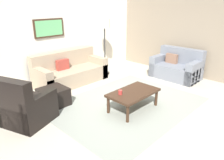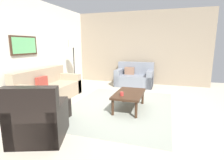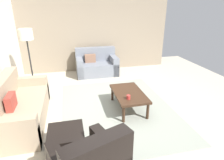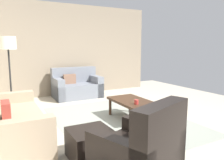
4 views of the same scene
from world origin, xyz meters
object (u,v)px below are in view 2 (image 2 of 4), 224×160
Objects in this scene: coffee_table at (129,95)px; cup at (122,94)px; ottoman at (53,110)px; framed_artwork at (24,45)px; armchair_leather at (38,123)px; lamp_standing at (73,49)px; couch_main at (47,90)px; couch_loveseat at (135,78)px.

cup is (-0.30, 0.11, 0.10)m from coffee_table.
framed_artwork reaches higher than ottoman.
cup is at bearing 160.55° from coffee_table.
armchair_leather is 0.83m from ottoman.
ottoman is 2.78m from lamp_standing.
couch_main is 1.83× the size of coffee_table.
framed_artwork reaches higher than cup.
armchair_leather is 3.50m from lamp_standing.
couch_main reaches higher than ottoman.
armchair_leather is at bearing -159.75° from ottoman.
ottoman is (-1.10, -0.97, -0.10)m from couch_main.
couch_main is 1.31m from framed_artwork.
cup reaches higher than ottoman.
ottoman is (0.78, 0.29, -0.11)m from armchair_leather.
ottoman is 0.64× the size of framed_artwork.
couch_loveseat reaches higher than cup.
coffee_table is (1.08, -1.39, 0.16)m from ottoman.
couch_main is 2.35m from coffee_table.
cup is (0.78, -1.28, 0.25)m from ottoman.
couch_loveseat is 2.85m from cup.
armchair_leather reaches higher than cup.
cup is at bearing -127.24° from lamp_standing.
couch_main is 1.48× the size of couch_loveseat.
coffee_table is at bearing -19.45° from cup.
framed_artwork reaches higher than coffee_table.
ottoman is 0.51× the size of coffee_table.
coffee_table reaches higher than ottoman.
coffee_table is (-0.02, -2.35, 0.06)m from couch_main.
couch_main is 1.18× the size of lamp_standing.
couch_main is at bearing -56.95° from framed_artwork.
couch_loveseat is (2.52, -2.01, 0.00)m from couch_main.
lamp_standing is at bearing 18.78° from ottoman.
ottoman is 0.33× the size of lamp_standing.
ottoman is 6.40× the size of cup.
framed_artwork is (-2.78, 2.42, 1.22)m from couch_loveseat.
coffee_table is (-2.54, -0.34, 0.06)m from couch_loveseat.
lamp_standing is (3.14, 1.09, 1.10)m from armchair_leather.
couch_loveseat reaches higher than ottoman.
lamp_standing is at bearing -20.42° from framed_artwork.
ottoman is 1.76m from coffee_table.
armchair_leather is 11.74× the size of cup.
couch_loveseat is 0.80× the size of lamp_standing.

